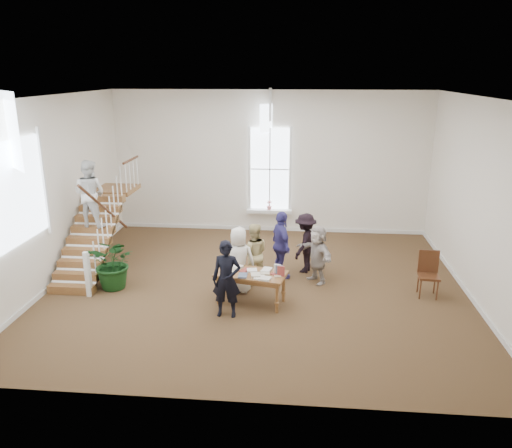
# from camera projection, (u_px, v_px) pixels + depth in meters

# --- Properties ---
(ground) EXTENTS (10.00, 10.00, 0.00)m
(ground) POSITION_uv_depth(u_px,v_px,m) (257.00, 286.00, 12.24)
(ground) COLOR #4E361E
(ground) RESTS_ON ground
(room_shell) EXTENTS (10.49, 10.00, 10.00)m
(room_shell) POSITION_uv_depth(u_px,v_px,m) (269.00, 219.00, 16.30)
(room_shell) COLOR white
(room_shell) RESTS_ON ground
(staircase) EXTENTS (1.10, 4.10, 2.92)m
(staircase) POSITION_uv_depth(u_px,v_px,m) (92.00, 210.00, 12.85)
(staircase) COLOR brown
(staircase) RESTS_ON ground
(library_table) EXTENTS (1.70, 1.10, 0.80)m
(library_table) POSITION_uv_depth(u_px,v_px,m) (251.00, 276.00, 11.15)
(library_table) COLOR brown
(library_table) RESTS_ON ground
(police_officer) EXTENTS (0.62, 0.41, 1.68)m
(police_officer) POSITION_uv_depth(u_px,v_px,m) (227.00, 279.00, 10.51)
(police_officer) COLOR black
(police_officer) RESTS_ON ground
(elderly_woman) EXTENTS (0.82, 0.57, 1.59)m
(elderly_woman) POSITION_uv_depth(u_px,v_px,m) (239.00, 260.00, 11.71)
(elderly_woman) COLOR silver
(elderly_woman) RESTS_ON ground
(person_yellow) EXTENTS (0.84, 0.70, 1.54)m
(person_yellow) POSITION_uv_depth(u_px,v_px,m) (253.00, 254.00, 12.17)
(person_yellow) COLOR #C9B87D
(person_yellow) RESTS_ON ground
(woman_cluster_a) EXTENTS (0.78, 1.10, 1.74)m
(woman_cluster_a) POSITION_uv_depth(u_px,v_px,m) (281.00, 245.00, 12.49)
(woman_cluster_a) COLOR #3E3886
(woman_cluster_a) RESTS_ON ground
(woman_cluster_b) EXTENTS (0.92, 1.16, 1.57)m
(woman_cluster_b) POSITION_uv_depth(u_px,v_px,m) (305.00, 243.00, 12.89)
(woman_cluster_b) COLOR black
(woman_cluster_b) RESTS_ON ground
(woman_cluster_c) EXTENTS (1.10, 1.36, 1.45)m
(woman_cluster_c) POSITION_uv_depth(u_px,v_px,m) (317.00, 254.00, 12.26)
(woman_cluster_c) COLOR #B8ACA5
(woman_cluster_c) RESTS_ON ground
(floor_plant) EXTENTS (1.28, 1.14, 1.30)m
(floor_plant) POSITION_uv_depth(u_px,v_px,m) (114.00, 263.00, 11.93)
(floor_plant) COLOR #113613
(floor_plant) RESTS_ON ground
(side_chair) EXTENTS (0.50, 0.50, 1.07)m
(side_chair) POSITION_uv_depth(u_px,v_px,m) (428.00, 271.00, 11.58)
(side_chair) COLOR #3B2510
(side_chair) RESTS_ON ground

